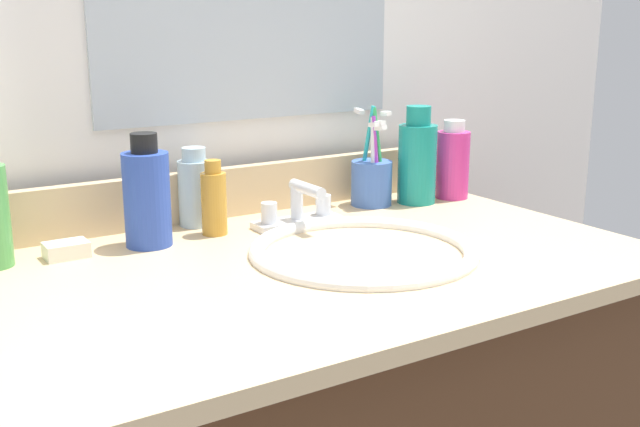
{
  "coord_description": "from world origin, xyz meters",
  "views": [
    {
      "loc": [
        -0.57,
        -0.95,
        1.2
      ],
      "look_at": [
        0.03,
        0.0,
        0.92
      ],
      "focal_mm": 43.51,
      "sensor_mm": 36.0,
      "label": 1
    }
  ],
  "objects_px": {
    "bottle_oil_amber": "(214,201)",
    "bottle_shampoo_blue": "(147,196)",
    "bottle_mouthwash_teal": "(417,160)",
    "soap_bar": "(66,250)",
    "cup_blue_plastic": "(372,179)",
    "bottle_gel_clear": "(195,190)",
    "faucet": "(298,210)",
    "bottle_soap_pink": "(453,162)"
  },
  "relations": [
    {
      "from": "faucet",
      "to": "bottle_gel_clear",
      "type": "xyz_separation_m",
      "value": [
        -0.15,
        0.1,
        0.04
      ]
    },
    {
      "from": "bottle_mouthwash_teal",
      "to": "bottle_shampoo_blue",
      "type": "height_order",
      "value": "bottle_mouthwash_teal"
    },
    {
      "from": "bottle_shampoo_blue",
      "to": "faucet",
      "type": "bearing_deg",
      "value": -5.96
    },
    {
      "from": "bottle_shampoo_blue",
      "to": "bottle_soap_pink",
      "type": "height_order",
      "value": "bottle_shampoo_blue"
    },
    {
      "from": "bottle_mouthwash_teal",
      "to": "bottle_gel_clear",
      "type": "bearing_deg",
      "value": 170.43
    },
    {
      "from": "faucet",
      "to": "bottle_gel_clear",
      "type": "distance_m",
      "value": 0.18
    },
    {
      "from": "bottle_mouthwash_teal",
      "to": "cup_blue_plastic",
      "type": "distance_m",
      "value": 0.1
    },
    {
      "from": "bottle_oil_amber",
      "to": "bottle_soap_pink",
      "type": "bearing_deg",
      "value": -0.95
    },
    {
      "from": "bottle_gel_clear",
      "to": "bottle_mouthwash_teal",
      "type": "bearing_deg",
      "value": -9.57
    },
    {
      "from": "bottle_shampoo_blue",
      "to": "bottle_soap_pink",
      "type": "distance_m",
      "value": 0.64
    },
    {
      "from": "bottle_shampoo_blue",
      "to": "soap_bar",
      "type": "distance_m",
      "value": 0.15
    },
    {
      "from": "faucet",
      "to": "bottle_gel_clear",
      "type": "bearing_deg",
      "value": 145.29
    },
    {
      "from": "bottle_mouthwash_teal",
      "to": "cup_blue_plastic",
      "type": "height_order",
      "value": "cup_blue_plastic"
    },
    {
      "from": "faucet",
      "to": "bottle_shampoo_blue",
      "type": "xyz_separation_m",
      "value": [
        -0.26,
        0.03,
        0.05
      ]
    },
    {
      "from": "bottle_mouthwash_teal",
      "to": "bottle_soap_pink",
      "type": "xyz_separation_m",
      "value": [
        0.09,
        -0.01,
        -0.01
      ]
    },
    {
      "from": "soap_bar",
      "to": "bottle_oil_amber",
      "type": "bearing_deg",
      "value": -0.2
    },
    {
      "from": "bottle_mouthwash_teal",
      "to": "bottle_oil_amber",
      "type": "xyz_separation_m",
      "value": [
        -0.43,
        0.0,
        -0.03
      ]
    },
    {
      "from": "soap_bar",
      "to": "bottle_soap_pink",
      "type": "bearing_deg",
      "value": -0.71
    },
    {
      "from": "bottle_shampoo_blue",
      "to": "bottle_oil_amber",
      "type": "bearing_deg",
      "value": 2.15
    },
    {
      "from": "bottle_oil_amber",
      "to": "soap_bar",
      "type": "relative_size",
      "value": 1.97
    },
    {
      "from": "faucet",
      "to": "cup_blue_plastic",
      "type": "bearing_deg",
      "value": 16.34
    },
    {
      "from": "bottle_gel_clear",
      "to": "soap_bar",
      "type": "height_order",
      "value": "bottle_gel_clear"
    },
    {
      "from": "bottle_mouthwash_teal",
      "to": "soap_bar",
      "type": "relative_size",
      "value": 2.96
    },
    {
      "from": "bottle_gel_clear",
      "to": "cup_blue_plastic",
      "type": "xyz_separation_m",
      "value": [
        0.35,
        -0.04,
        -0.01
      ]
    },
    {
      "from": "bottle_oil_amber",
      "to": "bottle_shampoo_blue",
      "type": "bearing_deg",
      "value": -177.85
    },
    {
      "from": "bottle_mouthwash_teal",
      "to": "soap_bar",
      "type": "xyz_separation_m",
      "value": [
        -0.68,
        0.0,
        -0.07
      ]
    },
    {
      "from": "bottle_gel_clear",
      "to": "cup_blue_plastic",
      "type": "relative_size",
      "value": 0.71
    },
    {
      "from": "bottle_gel_clear",
      "to": "cup_blue_plastic",
      "type": "bearing_deg",
      "value": -7.13
    },
    {
      "from": "bottle_oil_amber",
      "to": "cup_blue_plastic",
      "type": "xyz_separation_m",
      "value": [
        0.35,
        0.03,
        -0.01
      ]
    },
    {
      "from": "bottle_soap_pink",
      "to": "faucet",
      "type": "bearing_deg",
      "value": -176.47
    },
    {
      "from": "faucet",
      "to": "soap_bar",
      "type": "relative_size",
      "value": 2.5
    },
    {
      "from": "cup_blue_plastic",
      "to": "bottle_soap_pink",
      "type": "bearing_deg",
      "value": -11.59
    },
    {
      "from": "bottle_oil_amber",
      "to": "bottle_mouthwash_teal",
      "type": "bearing_deg",
      "value": -0.36
    },
    {
      "from": "bottle_gel_clear",
      "to": "faucet",
      "type": "bearing_deg",
      "value": -34.71
    },
    {
      "from": "faucet",
      "to": "bottle_shampoo_blue",
      "type": "distance_m",
      "value": 0.27
    },
    {
      "from": "bottle_gel_clear",
      "to": "bottle_soap_pink",
      "type": "xyz_separation_m",
      "value": [
        0.52,
        -0.08,
        0.01
      ]
    },
    {
      "from": "bottle_mouthwash_teal",
      "to": "bottle_gel_clear",
      "type": "distance_m",
      "value": 0.44
    },
    {
      "from": "bottle_mouthwash_teal",
      "to": "cup_blue_plastic",
      "type": "relative_size",
      "value": 0.98
    },
    {
      "from": "bottle_mouthwash_teal",
      "to": "bottle_soap_pink",
      "type": "relative_size",
      "value": 1.21
    },
    {
      "from": "bottle_oil_amber",
      "to": "bottle_gel_clear",
      "type": "bearing_deg",
      "value": 92.19
    },
    {
      "from": "faucet",
      "to": "soap_bar",
      "type": "xyz_separation_m",
      "value": [
        -0.39,
        0.03,
        -0.02
      ]
    },
    {
      "from": "bottle_mouthwash_teal",
      "to": "soap_bar",
      "type": "bearing_deg",
      "value": 179.7
    }
  ]
}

